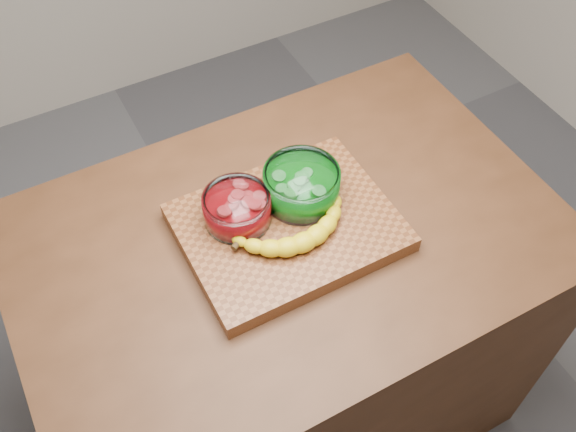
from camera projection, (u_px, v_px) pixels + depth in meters
name	position (u px, v px, depth m)	size (l,w,h in m)	color
ground	(288.00, 398.00, 2.11)	(3.50, 3.50, 0.00)	#57575C
counter	(288.00, 332.00, 1.76)	(1.20, 0.80, 0.90)	#482815
cutting_board	(288.00, 228.00, 1.39)	(0.45, 0.35, 0.04)	brown
bowl_red	(237.00, 209.00, 1.35)	(0.15, 0.15, 0.07)	white
bowl_green	(301.00, 185.00, 1.39)	(0.17, 0.17, 0.08)	white
banana	(296.00, 231.00, 1.33)	(0.29, 0.13, 0.04)	gold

